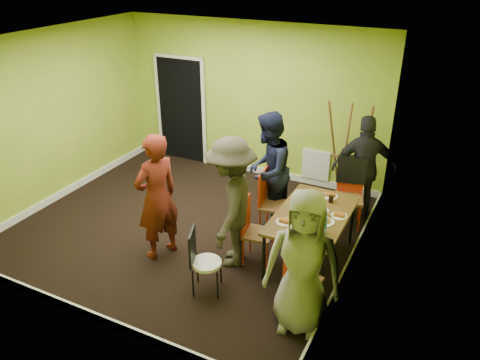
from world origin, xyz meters
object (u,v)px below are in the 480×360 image
object	(u,v)px
chair_left_near	(253,227)
person_back_end	(364,168)
thermos	(310,205)
chair_back_end	(351,177)
chair_bentwood	(202,258)
chair_left_far	(270,199)
person_standing	(157,197)
dining_table	(312,217)
blue_bottle	(324,225)
orange_bottle	(309,203)
easel	(347,156)
person_left_far	(268,171)
person_front_end	(303,263)
person_left_near	(231,203)
chair_front_end	(300,278)

from	to	relation	value
chair_left_near	person_back_end	xyz separation A→B (m)	(1.02, 1.85, 0.31)
thermos	chair_back_end	bearing A→B (deg)	80.75
chair_left_near	chair_bentwood	size ratio (longest dim) A/B	1.09
chair_left_far	person_standing	distance (m)	1.68
chair_left_near	thermos	distance (m)	0.82
dining_table	blue_bottle	distance (m)	0.49
chair_bentwood	orange_bottle	size ratio (longest dim) A/B	10.11
easel	orange_bottle	xyz separation A→B (m)	(-0.09, -1.59, -0.09)
chair_back_end	blue_bottle	xyz separation A→B (m)	(0.09, -1.69, 0.11)
person_standing	dining_table	bearing A→B (deg)	131.04
chair_left_far	chair_left_near	distance (m)	0.76
person_back_end	chair_back_end	bearing A→B (deg)	36.16
person_left_far	person_front_end	world-z (taller)	person_left_far
person_left_near	dining_table	bearing A→B (deg)	99.95
easel	thermos	bearing A→B (deg)	-90.44
dining_table	chair_back_end	distance (m)	1.33
chair_back_end	person_left_far	bearing A→B (deg)	16.93
chair_front_end	thermos	bearing A→B (deg)	114.95
orange_bottle	chair_front_end	bearing A→B (deg)	-74.57
chair_left_near	person_standing	size ratio (longest dim) A/B	0.52
chair_bentwood	thermos	bearing A→B (deg)	120.02
chair_front_end	person_front_end	bearing A→B (deg)	-56.94
person_left_far	person_left_near	world-z (taller)	person_left_near
easel	person_left_far	world-z (taller)	person_left_far
easel	person_left_far	size ratio (longest dim) A/B	1.00
chair_left_near	chair_back_end	size ratio (longest dim) A/B	0.88
chair_front_end	blue_bottle	size ratio (longest dim) A/B	4.05
chair_front_end	easel	world-z (taller)	easel
orange_bottle	chair_back_end	bearing A→B (deg)	75.77
blue_bottle	person_left_near	xyz separation A→B (m)	(-1.22, -0.09, 0.04)
dining_table	person_front_end	size ratio (longest dim) A/B	0.87
dining_table	person_back_end	bearing A→B (deg)	78.48
person_standing	orange_bottle	bearing A→B (deg)	136.83
person_left_far	person_left_near	xyz separation A→B (m)	(-0.03, -1.13, 0.00)
dining_table	blue_bottle	xyz separation A→B (m)	(0.26, -0.38, 0.16)
dining_table	person_front_end	bearing A→B (deg)	-76.48
person_left_near	person_standing	bearing A→B (deg)	-89.46
chair_left_near	chair_front_end	bearing A→B (deg)	44.11
chair_bentwood	easel	bearing A→B (deg)	140.94
person_left_near	person_left_far	bearing A→B (deg)	162.37
person_standing	person_left_near	size ratio (longest dim) A/B	0.99
person_standing	easel	bearing A→B (deg)	162.63
thermos	person_back_end	bearing A→B (deg)	76.97
person_left_near	chair_bentwood	bearing A→B (deg)	-19.89
person_back_end	chair_bentwood	bearing A→B (deg)	43.27
orange_bottle	person_front_end	xyz separation A→B (m)	(0.41, -1.39, 0.07)
chair_left_far	chair_left_near	bearing A→B (deg)	-0.17
chair_left_far	person_front_end	xyz separation A→B (m)	(1.08, -1.65, 0.29)
chair_left_far	person_left_far	distance (m)	0.43
dining_table	chair_bentwood	bearing A→B (deg)	-130.62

